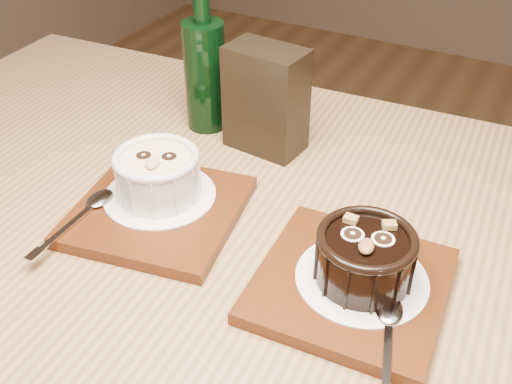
% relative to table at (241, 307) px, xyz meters
% --- Properties ---
extents(table, '(1.24, 0.87, 0.75)m').
position_rel_table_xyz_m(table, '(0.00, 0.00, 0.00)').
color(table, brown).
rests_on(table, ground).
extents(tray_left, '(0.21, 0.21, 0.01)m').
position_rel_table_xyz_m(tray_left, '(-0.11, 0.00, 0.10)').
color(tray_left, '#54250E').
rests_on(tray_left, table).
extents(doily_left, '(0.13, 0.13, 0.00)m').
position_rel_table_xyz_m(doily_left, '(-0.12, 0.02, 0.11)').
color(doily_left, white).
rests_on(doily_left, tray_left).
extents(ramekin_white, '(0.10, 0.10, 0.06)m').
position_rel_table_xyz_m(ramekin_white, '(-0.12, 0.02, 0.14)').
color(ramekin_white, silver).
rests_on(ramekin_white, doily_left).
extents(spoon_left, '(0.03, 0.13, 0.01)m').
position_rel_table_xyz_m(spoon_left, '(-0.17, -0.05, 0.11)').
color(spoon_left, silver).
rests_on(spoon_left, tray_left).
extents(tray_right, '(0.19, 0.19, 0.01)m').
position_rel_table_xyz_m(tray_right, '(0.13, -0.00, 0.10)').
color(tray_right, '#54250E').
rests_on(tray_right, table).
extents(doily_right, '(0.13, 0.13, 0.00)m').
position_rel_table_xyz_m(doily_right, '(0.14, 0.00, 0.11)').
color(doily_right, white).
rests_on(doily_right, tray_right).
extents(ramekin_dark, '(0.10, 0.10, 0.06)m').
position_rel_table_xyz_m(ramekin_dark, '(0.14, 0.00, 0.14)').
color(ramekin_dark, black).
rests_on(ramekin_dark, doily_right).
extents(spoon_right, '(0.06, 0.14, 0.01)m').
position_rel_table_xyz_m(spoon_right, '(0.18, -0.06, 0.11)').
color(spoon_right, silver).
rests_on(spoon_right, tray_right).
extents(condiment_stand, '(0.11, 0.07, 0.14)m').
position_rel_table_xyz_m(condiment_stand, '(-0.07, 0.20, 0.16)').
color(condiment_stand, black).
rests_on(condiment_stand, table).
extents(green_bottle, '(0.06, 0.06, 0.21)m').
position_rel_table_xyz_m(green_bottle, '(-0.17, 0.21, 0.17)').
color(green_bottle, black).
rests_on(green_bottle, table).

